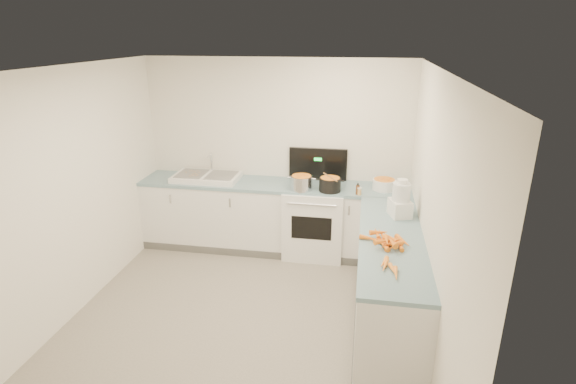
% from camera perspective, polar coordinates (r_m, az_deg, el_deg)
% --- Properties ---
extents(floor, '(3.50, 4.00, 0.00)m').
position_cam_1_polar(floor, '(4.78, -6.05, -16.25)').
color(floor, gray).
rests_on(floor, ground).
extents(ceiling, '(3.50, 4.00, 0.00)m').
position_cam_1_polar(ceiling, '(3.88, -7.41, 15.18)').
color(ceiling, white).
rests_on(ceiling, ground).
extents(wall_back, '(3.50, 0.00, 2.50)m').
position_cam_1_polar(wall_back, '(6.02, -1.36, 4.81)').
color(wall_back, white).
rests_on(wall_back, ground).
extents(wall_front, '(3.50, 0.00, 2.50)m').
position_cam_1_polar(wall_front, '(2.56, -19.87, -18.78)').
color(wall_front, white).
rests_on(wall_front, ground).
extents(wall_left, '(0.00, 4.00, 2.50)m').
position_cam_1_polar(wall_left, '(4.94, -26.55, -0.69)').
color(wall_left, white).
rests_on(wall_left, ground).
extents(wall_right, '(0.00, 4.00, 2.50)m').
position_cam_1_polar(wall_right, '(4.06, 17.83, -3.69)').
color(wall_right, white).
rests_on(wall_right, ground).
extents(counter_back, '(3.50, 0.62, 0.94)m').
position_cam_1_polar(counter_back, '(5.99, -1.85, -3.14)').
color(counter_back, white).
rests_on(counter_back, ground).
extents(counter_right, '(0.62, 2.20, 0.94)m').
position_cam_1_polar(counter_right, '(4.64, 12.63, -10.90)').
color(counter_right, white).
rests_on(counter_right, ground).
extents(stove, '(0.76, 0.65, 1.36)m').
position_cam_1_polar(stove, '(5.90, 3.37, -3.52)').
color(stove, white).
rests_on(stove, ground).
extents(sink, '(0.86, 0.52, 0.31)m').
position_cam_1_polar(sink, '(6.05, -10.28, 1.90)').
color(sink, white).
rests_on(sink, counter_back).
extents(steel_pot, '(0.35, 0.35, 0.20)m').
position_cam_1_polar(steel_pot, '(5.57, 1.72, 1.10)').
color(steel_pot, silver).
rests_on(steel_pot, stove).
extents(black_pot, '(0.27, 0.27, 0.19)m').
position_cam_1_polar(black_pot, '(5.54, 5.34, 0.86)').
color(black_pot, black).
rests_on(black_pot, stove).
extents(wooden_spoon, '(0.20, 0.32, 0.02)m').
position_cam_1_polar(wooden_spoon, '(5.51, 5.37, 1.90)').
color(wooden_spoon, '#AD7A47').
rests_on(wooden_spoon, black_pot).
extents(mixing_bowl, '(0.34, 0.34, 0.13)m').
position_cam_1_polar(mixing_bowl, '(5.70, 12.10, 0.95)').
color(mixing_bowl, white).
rests_on(mixing_bowl, counter_back).
extents(extract_bottle, '(0.05, 0.05, 0.12)m').
position_cam_1_polar(extract_bottle, '(5.47, 8.84, 0.28)').
color(extract_bottle, '#593319').
rests_on(extract_bottle, counter_back).
extents(spice_jar, '(0.05, 0.05, 0.08)m').
position_cam_1_polar(spice_jar, '(5.46, 9.06, 0.02)').
color(spice_jar, '#E5B266').
rests_on(spice_jar, counter_back).
extents(food_processor, '(0.27, 0.29, 0.41)m').
position_cam_1_polar(food_processor, '(4.88, 14.11, -1.05)').
color(food_processor, white).
rests_on(food_processor, counter_right).
extents(carrot_pile, '(0.47, 0.42, 0.10)m').
position_cam_1_polar(carrot_pile, '(4.26, 12.44, -6.02)').
color(carrot_pile, orange).
rests_on(carrot_pile, counter_right).
extents(peeled_carrots, '(0.15, 0.37, 0.04)m').
position_cam_1_polar(peeled_carrots, '(3.85, 12.76, -9.35)').
color(peeled_carrots, orange).
rests_on(peeled_carrots, counter_right).
extents(peelings, '(0.23, 0.27, 0.01)m').
position_cam_1_polar(peelings, '(6.10, -11.88, 2.35)').
color(peelings, tan).
rests_on(peelings, sink).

